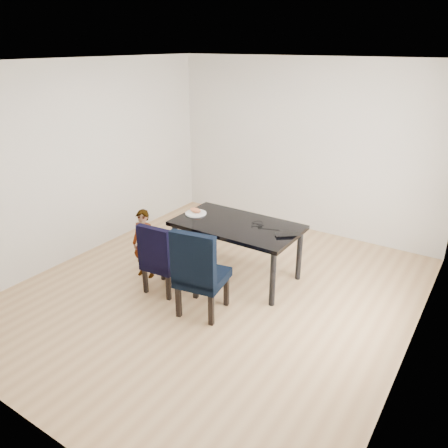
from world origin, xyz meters
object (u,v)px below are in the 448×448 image
Objects in this scene: plate at (196,213)px; laptop at (287,233)px; dining_table at (237,250)px; child at (144,244)px; chair_left at (164,257)px; chair_right at (202,270)px.

plate is 1.32m from laptop.
dining_table is at bearing -34.89° from laptop.
child reaches higher than plate.
plate is at bearing 48.91° from child.
child reaches higher than chair_left.
laptop is (1.32, 0.06, 0.00)m from plate.
laptop is (0.57, 0.96, 0.23)m from chair_right.
plate is (-0.75, 0.90, 0.23)m from chair_right.
chair_left is at bearing 159.20° from chair_right.
chair_left is at bearing -5.17° from laptop.
dining_table is 5.21× the size of laptop.
dining_table is 1.51× the size of chair_right.
child is 3.01× the size of laptop.
child is 1.85m from laptop.
dining_table is 0.96m from chair_left.
laptop is at bearing 2.58° from plate.
plate is at bearing 91.60° from chair_left.
child is at bearing 157.04° from chair_right.
laptop is (0.68, 0.05, 0.39)m from dining_table.
chair_left is 0.86× the size of chair_right.
chair_right is (0.11, -0.91, 0.16)m from dining_table.
dining_table is at bearing 86.86° from chair_right.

